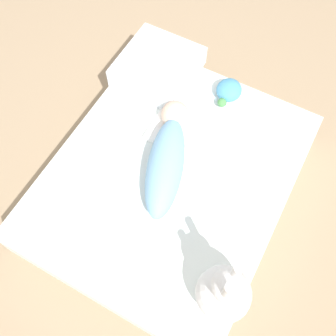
{
  "coord_description": "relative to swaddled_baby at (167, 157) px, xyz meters",
  "views": [
    {
      "loc": [
        0.68,
        0.36,
        1.74
      ],
      "look_at": [
        0.01,
        -0.01,
        0.26
      ],
      "focal_mm": 42.0,
      "sensor_mm": 36.0,
      "label": 1
    }
  ],
  "objects": [
    {
      "name": "burp_cloth",
      "position": [
        -0.16,
        -0.07,
        -0.06
      ],
      "size": [
        0.18,
        0.19,
        0.02
      ],
      "color": "white",
      "rests_on": "bed_mattress"
    },
    {
      "name": "bed_mattress",
      "position": [
        0.02,
        0.03,
        -0.18
      ],
      "size": [
        1.2,
        0.99,
        0.21
      ],
      "color": "white",
      "rests_on": "ground_plane"
    },
    {
      "name": "bunny_plush",
      "position": [
        0.4,
        0.45,
        0.05
      ],
      "size": [
        0.2,
        0.2,
        0.36
      ],
      "color": "white",
      "rests_on": "bed_mattress"
    },
    {
      "name": "turtle_plush",
      "position": [
        -0.47,
        0.07,
        -0.03
      ],
      "size": [
        0.16,
        0.12,
        0.09
      ],
      "color": "#4C99C6",
      "rests_on": "bed_mattress"
    },
    {
      "name": "swaddled_baby",
      "position": [
        0.0,
        0.0,
        0.0
      ],
      "size": [
        0.57,
        0.31,
        0.15
      ],
      "rotation": [
        0.0,
        0.0,
        3.48
      ],
      "color": "#7FB7E5",
      "rests_on": "bed_mattress"
    },
    {
      "name": "ground_plane",
      "position": [
        0.02,
        0.03,
        -0.28
      ],
      "size": [
        12.0,
        12.0,
        0.0
      ],
      "primitive_type": "plane",
      "color": "#9E8466"
    },
    {
      "name": "pillow",
      "position": [
        -0.43,
        -0.29,
        -0.02
      ],
      "size": [
        0.37,
        0.35,
        0.1
      ],
      "color": "white",
      "rests_on": "bed_mattress"
    }
  ]
}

